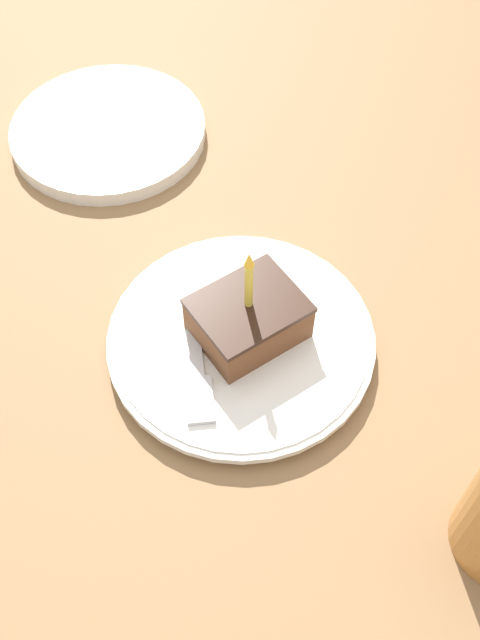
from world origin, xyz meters
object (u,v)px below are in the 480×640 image
Objects in this scene: cake_slice at (247,316)px; side_plate at (108,131)px; plate at (240,338)px; fork at (196,354)px.

cake_slice is 0.50× the size of side_plate.
plate and side_plate have the same top height.
cake_slice is at bearing -92.92° from fork.
plate is at bearing 86.30° from cake_slice.
cake_slice is 0.72× the size of fork.
cake_slice reaches higher than side_plate.
side_plate is (0.32, -0.08, -0.01)m from fork.
cake_slice is (-0.00, -0.01, 0.03)m from plate.
cake_slice reaches higher than plate.
cake_slice is at bearing -93.70° from plate.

